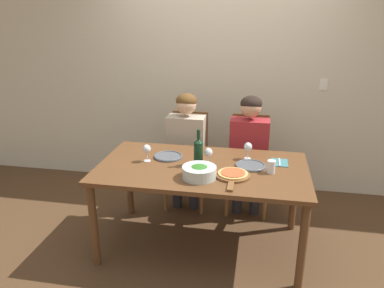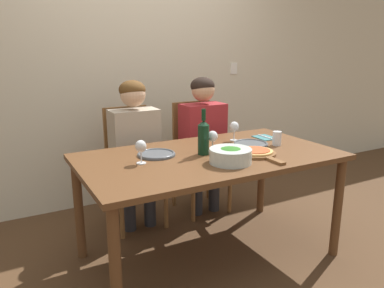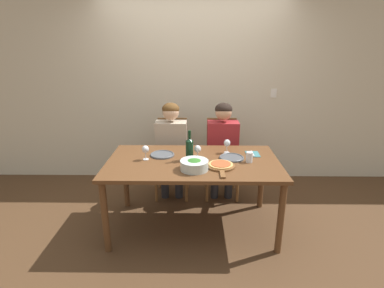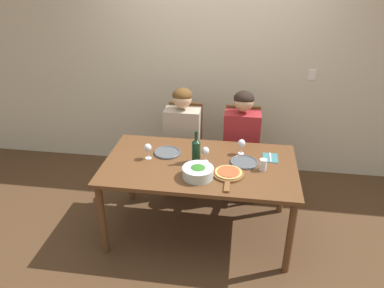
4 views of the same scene
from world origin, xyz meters
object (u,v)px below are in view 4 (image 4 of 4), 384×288
person_woman (182,132)px  water_tumbler (263,165)px  wine_glass_right (242,144)px  dinner_plate_right (244,162)px  broccoli_bowl (198,172)px  wine_bottle (196,150)px  dinner_plate_left (167,152)px  wine_glass_centre (205,152)px  fork_on_napkin (270,158)px  person_man (242,136)px  chair_right (241,149)px  chair_left (184,145)px  wine_glass_left (148,148)px  pizza_on_board (228,174)px

person_woman → water_tumbler: 1.11m
wine_glass_right → dinner_plate_right: bearing=-79.1°
broccoli_bowl → water_tumbler: bearing=19.8°
wine_bottle → dinner_plate_left: 0.34m
wine_glass_centre → fork_on_napkin: 0.62m
broccoli_bowl → person_woman: bearing=107.5°
wine_bottle → person_man: bearing=59.4°
dinner_plate_right → person_woman: bearing=137.1°
water_tumbler → fork_on_napkin: size_ratio=0.58×
chair_right → person_man: person_man is taller
broccoli_bowl → fork_on_napkin: (0.62, 0.42, -0.04)m
chair_left → person_woman: bearing=-90.0°
wine_glass_left → wine_glass_right: (0.85, 0.21, 0.00)m
wine_bottle → wine_glass_centre: bearing=10.7°
chair_left → wine_bottle: (0.24, -0.79, 0.37)m
pizza_on_board → fork_on_napkin: (0.37, 0.36, -0.01)m
chair_left → dinner_plate_left: size_ratio=3.87×
pizza_on_board → wine_glass_left: wine_glass_left is taller
wine_bottle → water_tumbler: bearing=-5.1°
dinner_plate_left → wine_glass_right: 0.71m
pizza_on_board → water_tumbler: size_ratio=3.96×
person_woman → wine_glass_right: size_ratio=8.11×
wine_bottle → chair_right: bearing=63.3°
pizza_on_board → broccoli_bowl: bearing=-166.1°
chair_left → wine_glass_centre: bearing=-67.4°
person_woman → pizza_on_board: bearing=-57.6°
water_tumbler → fork_on_napkin: 0.24m
chair_right → wine_glass_right: 0.67m
fork_on_napkin → dinner_plate_right: bearing=-152.4°
dinner_plate_right → water_tumbler: water_tumbler is taller
chair_left → person_man: 0.68m
person_man → fork_on_napkin: size_ratio=6.80×
chair_right → wine_bottle: wine_bottle is taller
chair_left → fork_on_napkin: 1.13m
wine_glass_centre → wine_bottle: bearing=-169.3°
broccoli_bowl → dinner_plate_left: 0.51m
dinner_plate_left → pizza_on_board: pizza_on_board is taller
water_tumbler → broccoli_bowl: bearing=-160.2°
fork_on_napkin → wine_glass_centre: bearing=-165.4°
dinner_plate_right → chair_right: bearing=92.8°
wine_glass_right → fork_on_napkin: wine_glass_right is taller
wine_bottle → wine_glass_right: 0.46m
chair_right → wine_bottle: (-0.40, -0.79, 0.37)m
wine_glass_left → fork_on_napkin: wine_glass_left is taller
wine_glass_left → fork_on_napkin: 1.14m
fork_on_napkin → wine_glass_left: bearing=-171.4°
wine_glass_right → wine_glass_centre: same height
chair_left → fork_on_napkin: size_ratio=5.50×
person_man → dinner_plate_right: (0.04, -0.63, 0.04)m
chair_left → wine_bottle: 0.90m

